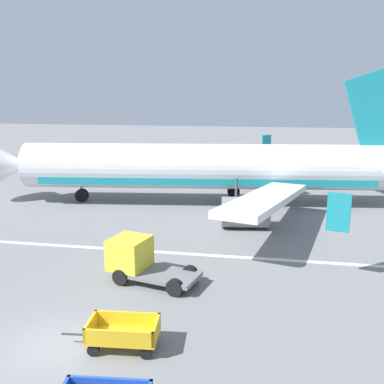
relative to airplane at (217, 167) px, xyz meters
name	(u,v)px	position (x,y,z in m)	size (l,w,h in m)	color
ground_plane	(55,347)	(-3.28, -21.95, -3.05)	(220.00, 220.00, 0.00)	slate
apron_stripe	(137,251)	(-3.28, -11.96, -3.05)	(120.00, 0.36, 0.01)	silver
airplane	(217,167)	(0.00, 0.00, 0.00)	(37.65, 30.32, 11.34)	silver
baggage_cart_second_in_row	(123,333)	(-0.82, -21.55, -2.45)	(3.60, 1.60, 1.07)	gold
service_truck_beside_carts	(138,259)	(-1.99, -15.82, -1.95)	(4.70, 2.88, 2.10)	slate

